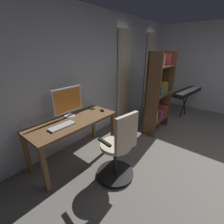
# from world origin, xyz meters

# --- Properties ---
(back_room_partition) EXTENTS (5.68, 0.10, 2.54)m
(back_room_partition) POSITION_xyz_m (0.00, -2.79, 1.27)
(back_room_partition) COLOR silver
(back_room_partition) RESTS_ON ground
(curtain_left_panel) EXTENTS (0.43, 0.06, 2.24)m
(curtain_left_panel) POSITION_xyz_m (-1.92, -2.68, 1.12)
(curtain_left_panel) COLOR beige
(curtain_left_panel) RESTS_ON ground
(curtain_right_panel) EXTENTS (0.43, 0.06, 2.24)m
(curtain_right_panel) POSITION_xyz_m (-0.56, -2.68, 1.12)
(curtain_right_panel) COLOR beige
(curtain_right_panel) RESTS_ON ground
(desk) EXTENTS (1.46, 0.61, 0.73)m
(desk) POSITION_xyz_m (1.31, -2.33, 0.63)
(desk) COLOR brown
(desk) RESTS_ON ground
(office_chair) EXTENTS (0.56, 0.56, 1.07)m
(office_chair) POSITION_xyz_m (1.20, -1.47, 0.50)
(office_chair) COLOR black
(office_chair) RESTS_ON ground
(computer_monitor) EXTENTS (0.55, 0.18, 0.50)m
(computer_monitor) POSITION_xyz_m (1.24, -2.52, 1.00)
(computer_monitor) COLOR white
(computer_monitor) RESTS_ON desk
(computer_keyboard) EXTENTS (0.40, 0.14, 0.02)m
(computer_keyboard) POSITION_xyz_m (1.55, -2.27, 0.74)
(computer_keyboard) COLOR #B7BCC1
(computer_keyboard) RESTS_ON desk
(computer_mouse) EXTENTS (0.06, 0.10, 0.04)m
(computer_mouse) POSITION_xyz_m (0.70, -2.24, 0.75)
(computer_mouse) COLOR #333338
(computer_mouse) RESTS_ON desk
(cell_phone_by_monitor) EXTENTS (0.07, 0.15, 0.01)m
(cell_phone_by_monitor) POSITION_xyz_m (0.75, -2.49, 0.74)
(cell_phone_by_monitor) COLOR #232328
(cell_phone_by_monitor) RESTS_ON desk
(bookshelf) EXTENTS (0.77, 0.30, 1.77)m
(bookshelf) POSITION_xyz_m (-0.56, -1.76, 0.90)
(bookshelf) COLOR brown
(bookshelf) RESTS_ON ground
(piano_keyboard) EXTENTS (1.32, 0.46, 0.78)m
(piano_keyboard) POSITION_xyz_m (-1.82, -1.46, 0.71)
(piano_keyboard) COLOR black
(piano_keyboard) RESTS_ON ground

